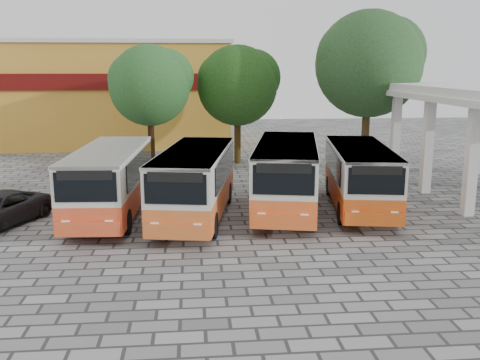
{
  "coord_description": "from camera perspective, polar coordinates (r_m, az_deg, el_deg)",
  "views": [
    {
      "loc": [
        -3.99,
        -19.58,
        6.35
      ],
      "look_at": [
        -1.95,
        3.01,
        1.5
      ],
      "focal_mm": 40.0,
      "sensor_mm": 36.0,
      "label": 1
    }
  ],
  "objects": [
    {
      "name": "bus_far_left",
      "position": [
        23.37,
        -13.7,
        0.24
      ],
      "size": [
        2.94,
        8.27,
        2.93
      ],
      "rotation": [
        0.0,
        0.0,
        -0.06
      ],
      "color": "#E84D23",
      "rests_on": "ground"
    },
    {
      "name": "shophouse_block",
      "position": [
        46.15,
        -14.07,
        9.0
      ],
      "size": [
        20.4,
        10.4,
        8.3
      ],
      "color": "gold",
      "rests_on": "ground"
    },
    {
      "name": "tree_middle",
      "position": [
        35.17,
        -0.17,
        10.32
      ],
      "size": [
        5.46,
        5.2,
        7.71
      ],
      "color": "#422E11",
      "rests_on": "ground"
    },
    {
      "name": "bus_far_right",
      "position": [
        24.48,
        12.67,
        0.69
      ],
      "size": [
        3.59,
        8.18,
        2.84
      ],
      "rotation": [
        0.0,
        0.0,
        -0.16
      ],
      "color": "#E35412",
      "rests_on": "ground"
    },
    {
      "name": "tree_right",
      "position": [
        34.58,
        13.7,
        12.28
      ],
      "size": [
        6.89,
        6.56,
        9.74
      ],
      "color": "#4C391C",
      "rests_on": "ground"
    },
    {
      "name": "tree_left",
      "position": [
        33.38,
        -9.53,
        10.2
      ],
      "size": [
        5.17,
        4.92,
        7.65
      ],
      "color": "black",
      "rests_on": "ground"
    },
    {
      "name": "ground",
      "position": [
        20.96,
        6.08,
        -5.63
      ],
      "size": [
        90.0,
        90.0,
        0.0
      ],
      "primitive_type": "plane",
      "color": "#606060",
      "rests_on": "ground"
    },
    {
      "name": "bus_centre_right",
      "position": [
        23.68,
        4.98,
        0.85
      ],
      "size": [
        4.2,
        8.83,
        3.04
      ],
      "rotation": [
        0.0,
        0.0,
        -0.2
      ],
      "color": "orange",
      "rests_on": "ground"
    },
    {
      "name": "bus_centre_left",
      "position": [
        22.45,
        -4.81,
        0.07
      ],
      "size": [
        3.84,
        8.48,
        2.94
      ],
      "rotation": [
        0.0,
        0.0,
        -0.17
      ],
      "color": "orange",
      "rests_on": "ground"
    }
  ]
}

